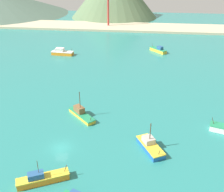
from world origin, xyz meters
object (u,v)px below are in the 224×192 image
(fishing_boat_3, at_px, (81,114))
(radio_tower, at_px, (108,5))
(fishing_boat_7, at_px, (150,146))
(fishing_boat_2, at_px, (158,50))
(fishing_boat_8, at_px, (62,52))
(fishing_boat_0, at_px, (42,178))

(fishing_boat_3, relative_size, radio_tower, 0.33)
(fishing_boat_7, distance_m, radio_tower, 115.57)
(fishing_boat_2, xyz_separation_m, fishing_boat_8, (-39.83, -8.75, 0.08))
(fishing_boat_2, xyz_separation_m, fishing_boat_3, (-20.66, -56.61, -0.09))
(fishing_boat_0, bearing_deg, fishing_boat_3, 85.70)
(fishing_boat_2, relative_size, fishing_boat_8, 0.85)
(fishing_boat_8, relative_size, radio_tower, 0.37)
(fishing_boat_2, distance_m, fishing_boat_3, 60.26)
(fishing_boat_2, relative_size, fishing_boat_7, 0.95)
(fishing_boat_0, distance_m, fishing_boat_7, 22.19)
(radio_tower, bearing_deg, fishing_boat_3, -85.98)
(fishing_boat_0, distance_m, fishing_boat_8, 72.79)
(fishing_boat_7, relative_size, radio_tower, 0.33)
(fishing_boat_3, distance_m, fishing_boat_7, 20.34)
(fishing_boat_0, height_order, fishing_boat_2, fishing_boat_0)
(fishing_boat_3, height_order, radio_tower, radio_tower)
(fishing_boat_2, height_order, radio_tower, radio_tower)
(fishing_boat_3, distance_m, radio_tower, 102.28)
(fishing_boat_7, xyz_separation_m, radio_tower, (-24.21, 112.39, 11.76))
(fishing_boat_0, bearing_deg, radio_tower, 92.49)
(radio_tower, bearing_deg, fishing_boat_2, -58.17)
(fishing_boat_0, xyz_separation_m, fishing_boat_3, (1.71, 22.81, 0.01))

